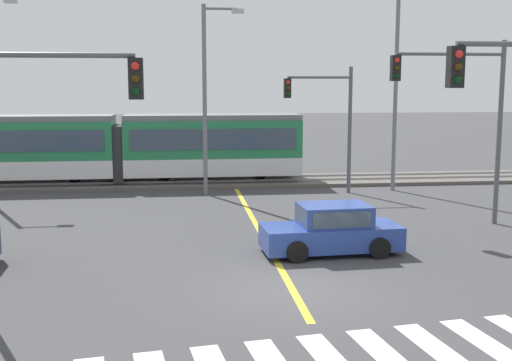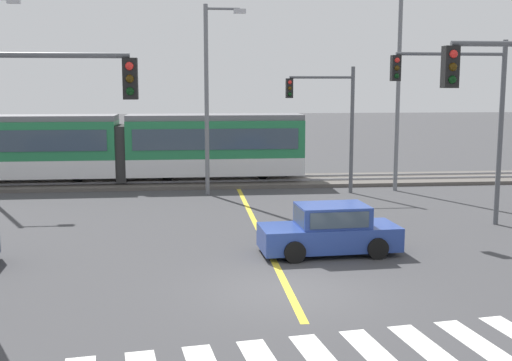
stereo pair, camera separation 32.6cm
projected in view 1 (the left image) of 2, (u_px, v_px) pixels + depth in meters
The scene contains 15 objects.
ground_plane at pixel (293, 290), 16.17m from camera, with size 200.00×200.00×0.00m, color #3D3D3F.
track_bed at pixel (233, 181), 33.65m from camera, with size 120.00×4.00×0.18m, color #56514C.
rail_near at pixel (234, 181), 32.92m from camera, with size 120.00×0.08×0.10m, color #939399.
rail_far at pixel (232, 177), 34.34m from camera, with size 120.00×0.08×0.10m, color #939399.
light_rail_tram at pixel (119, 146), 32.67m from camera, with size 18.50×2.64×3.43m.
crosswalk_stripe_6 at pixel (388, 357), 12.18m from camera, with size 0.56×2.80×0.01m, color silver.
crosswalk_stripe_7 at pixel (439, 351), 12.46m from camera, with size 0.56×2.80×0.01m, color silver.
crosswalk_stripe_8 at pixel (489, 345), 12.73m from camera, with size 0.56×2.80×0.01m, color silver.
lane_centre_line at pixel (259, 230), 22.78m from camera, with size 0.20×18.17×0.01m, color gold.
sedan_crossing at pixel (331, 231), 19.60m from camera, with size 4.29×2.10×1.52m.
traffic_light_near_left at pixel (32, 134), 13.90m from camera, with size 3.75×0.38×6.06m.
traffic_light_mid_right at pixel (465, 105), 23.07m from camera, with size 4.25×0.38×6.71m.
traffic_light_far_right at pixel (328, 111), 30.02m from camera, with size 3.25×0.38×5.96m.
street_lamp_centre at pixel (208, 89), 29.52m from camera, with size 1.93×0.28×8.74m.
street_lamp_east at pixel (400, 74), 30.61m from camera, with size 2.52×0.28×9.99m.
Camera 1 is at (-2.78, -15.36, 5.13)m, focal length 45.00 mm.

